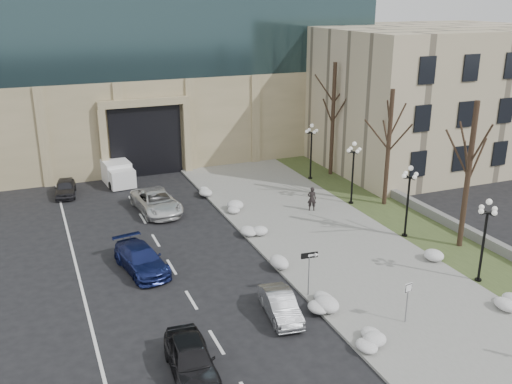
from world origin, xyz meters
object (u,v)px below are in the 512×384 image
lamppost_a (485,229)px  lamppost_b (409,192)px  car_a (191,359)px  keep_sign (408,294)px  lamppost_c (353,164)px  car_e (65,188)px  lamppost_d (311,144)px  one_way_sign (312,260)px  car_d (156,202)px  car_c (141,259)px  car_b (280,305)px  pedestrian (312,199)px  box_truck (115,171)px

lamppost_a → lamppost_b: 6.50m
car_a → lamppost_b: bearing=30.6°
keep_sign → lamppost_c: lamppost_c is taller
car_e → lamppost_d: size_ratio=0.77×
car_a → keep_sign: keep_sign is taller
lamppost_d → one_way_sign: bearing=-117.3°
car_a → one_way_sign: (7.41, 3.77, 1.33)m
car_e → keep_sign: 28.27m
one_way_sign → lamppost_d: bearing=68.0°
car_d → lamppost_b: 17.29m
car_c → one_way_sign: size_ratio=1.92×
car_d → car_c: bearing=-113.8°
one_way_sign → car_a: bearing=-147.7°
car_b → lamppost_a: lamppost_a is taller
car_a → car_e: 25.01m
keep_sign → lamppost_b: 10.56m
pedestrian → box_truck: (-11.71, 12.52, -0.11)m
lamppost_a → car_e: bearing=129.9°
lamppost_c → lamppost_d: same height
box_truck → lamppost_a: 29.53m
lamppost_c → lamppost_d: 6.50m
car_d → keep_sign: (7.43, -18.91, 0.81)m
car_a → one_way_sign: size_ratio=1.74×
car_d → lamppost_b: (13.58, -10.45, 2.31)m
lamppost_b → car_d: bearing=142.4°
lamppost_b → lamppost_d: same height
box_truck → lamppost_d: (15.11, -5.78, 2.19)m
car_b → car_a: bearing=-145.5°
car_e → lamppost_d: (19.27, -3.57, 2.45)m
one_way_sign → car_d: bearing=112.2°
car_d → box_truck: 8.47m
car_b → keep_sign: keep_sign is taller
lamppost_a → keep_sign: bearing=-162.3°
car_b → car_d: (-2.30, 16.08, 0.15)m
car_a → car_c: 10.01m
car_c → box_truck: 17.11m
car_c → lamppost_b: 16.69m
car_e → lamppost_b: (19.27, -16.57, 2.45)m
car_b → one_way_sign: (2.23, 1.12, 1.46)m
lamppost_c → car_e: bearing=152.4°
keep_sign → car_d: bearing=104.0°
car_a → car_b: car_a is taller
box_truck → keep_sign: (8.96, -27.24, 0.70)m
keep_sign → lamppost_a: (6.15, 1.96, 1.50)m
lamppost_a → lamppost_c: size_ratio=1.00×
car_d → box_truck: box_truck is taller
car_c → keep_sign: 14.50m
one_way_sign → lamppost_b: bearing=31.9°
pedestrian → box_truck: pedestrian is taller
one_way_sign → lamppost_b: lamppost_b is taller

